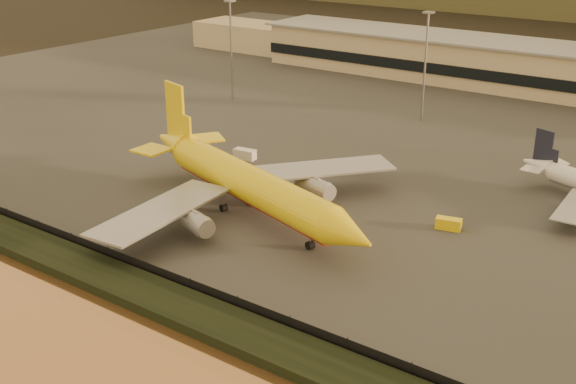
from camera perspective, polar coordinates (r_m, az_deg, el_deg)
name	(u,v)px	position (r m, az deg, el deg)	size (l,w,h in m)	color
ground	(242,255)	(106.57, -3.68, -5.00)	(900.00, 900.00, 0.00)	black
embankment	(158,299)	(95.35, -10.21, -8.29)	(320.00, 7.00, 1.40)	black
tarmac	(485,114)	(185.14, 15.31, 5.99)	(320.00, 220.00, 0.20)	#2D2D2D
perimeter_fence	(180,282)	(97.47, -8.56, -7.06)	(300.00, 0.05, 2.20)	black
terminal_building	(479,62)	(216.61, 14.84, 9.93)	(202.00, 25.00, 12.60)	tan
apron_light_masts	(526,73)	(158.43, 18.30, 8.93)	(152.20, 12.20, 25.40)	slate
dhl_cargo_jet	(247,184)	(117.98, -3.26, 0.64)	(58.01, 55.37, 17.68)	yellow
gse_vehicle_yellow	(449,224)	(116.64, 12.57, -2.46)	(3.99, 1.80, 1.80)	yellow
gse_vehicle_white	(245,154)	(145.66, -3.43, 3.00)	(4.47, 2.01, 2.01)	silver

